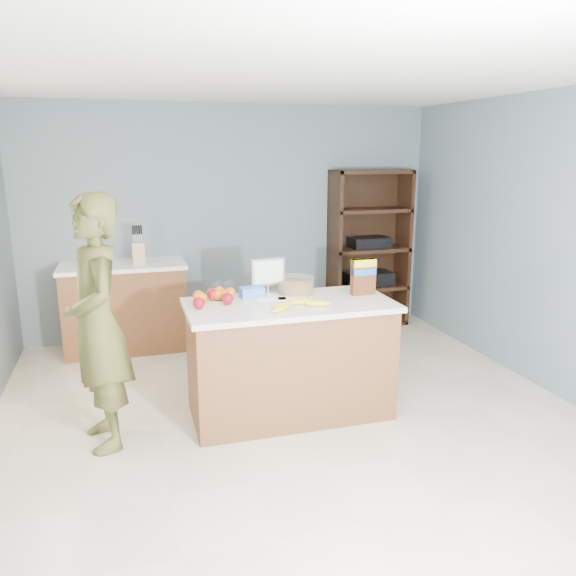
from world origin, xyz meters
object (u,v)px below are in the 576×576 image
object	(u,v)px
person	(97,324)
shelving_unit	(367,251)
counter_peninsula	(290,363)
tv	(268,273)
cereal_box	(363,274)

from	to	relation	value
person	shelving_unit	bearing A→B (deg)	112.68
counter_peninsula	tv	bearing A→B (deg)	103.70
tv	cereal_box	bearing A→B (deg)	-20.85
counter_peninsula	shelving_unit	xyz separation A→B (m)	(1.55, 2.05, 0.45)
cereal_box	tv	bearing A→B (deg)	159.15
shelving_unit	cereal_box	size ratio (longest dim) A/B	6.31
counter_peninsula	shelving_unit	size ratio (longest dim) A/B	0.87
counter_peninsula	cereal_box	world-z (taller)	cereal_box
shelving_unit	person	world-z (taller)	shelving_unit
shelving_unit	person	size ratio (longest dim) A/B	1.03
shelving_unit	counter_peninsula	bearing A→B (deg)	-127.11
person	cereal_box	world-z (taller)	person
tv	cereal_box	xyz separation A→B (m)	(0.71, -0.27, 0.01)
shelving_unit	tv	world-z (taller)	shelving_unit
tv	cereal_box	size ratio (longest dim) A/B	0.99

